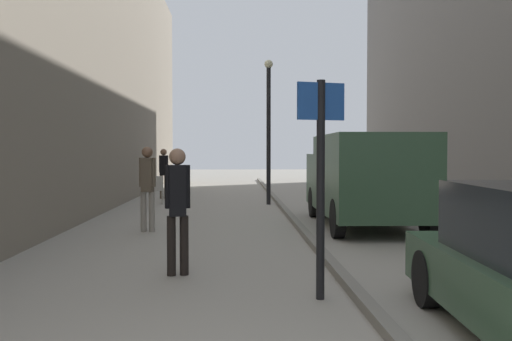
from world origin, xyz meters
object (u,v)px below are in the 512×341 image
delivery_van (364,177)px  pedestrian_main_foreground (178,202)px  cafe_chair_near_window (156,188)px  pedestrian_mid_block (147,183)px  street_sign_post (321,170)px  lamp_post (269,122)px  pedestrian_far_crossing (164,170)px

delivery_van → pedestrian_main_foreground: bearing=-126.5°
cafe_chair_near_window → pedestrian_main_foreground: bearing=-88.9°
pedestrian_mid_block → cafe_chair_near_window: size_ratio=1.98×
street_sign_post → delivery_van: bearing=-123.8°
pedestrian_main_foreground → lamp_post: (1.94, 10.56, 1.68)m
pedestrian_main_foreground → lamp_post: 10.87m
pedestrian_far_crossing → cafe_chair_near_window: size_ratio=1.96×
street_sign_post → lamp_post: 11.98m
lamp_post → cafe_chair_near_window: size_ratio=5.06×
pedestrian_mid_block → cafe_chair_near_window: bearing=104.8°
pedestrian_mid_block → street_sign_post: (2.91, -5.72, 0.47)m
pedestrian_far_crossing → street_sign_post: street_sign_post is taller
street_sign_post → cafe_chair_near_window: bearing=-89.9°
pedestrian_mid_block → delivery_van: delivery_van is taller
pedestrian_mid_block → lamp_post: size_ratio=0.39×
street_sign_post → lamp_post: (0.11, 11.92, 1.18)m
pedestrian_far_crossing → lamp_post: (3.74, -2.38, 1.66)m
street_sign_post → lamp_post: size_ratio=0.55×
pedestrian_mid_block → pedestrian_far_crossing: size_ratio=1.01×
pedestrian_main_foreground → delivery_van: delivery_van is taller
delivery_van → street_sign_post: size_ratio=2.03×
lamp_post → cafe_chair_near_window: (-3.71, 0.20, -2.18)m
pedestrian_main_foreground → delivery_van: (3.84, 5.07, 0.12)m
street_sign_post → pedestrian_far_crossing: bearing=-92.1°
delivery_van → pedestrian_mid_block: bearing=-171.2°
pedestrian_main_foreground → pedestrian_far_crossing: bearing=-90.8°
pedestrian_main_foreground → pedestrian_mid_block: bearing=-84.7°
delivery_van → cafe_chair_near_window: 8.03m
delivery_van → lamp_post: size_ratio=1.11×
pedestrian_far_crossing → pedestrian_main_foreground: bearing=-62.0°
lamp_post → cafe_chair_near_window: 4.31m
pedestrian_mid_block → delivery_van: 4.98m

